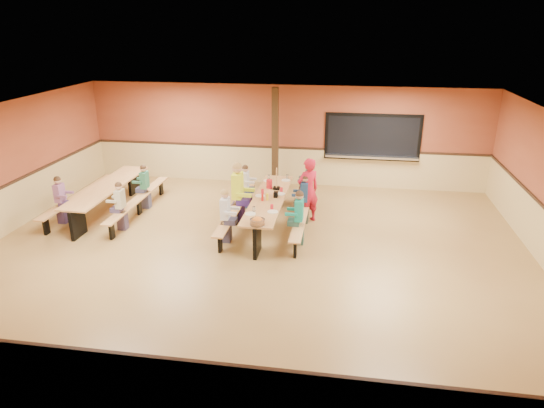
# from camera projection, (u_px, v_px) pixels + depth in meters

# --- Properties ---
(ground) EXTENTS (12.00, 12.00, 0.00)m
(ground) POSITION_uv_depth(u_px,v_px,m) (254.00, 254.00, 10.51)
(ground) COLOR brown
(ground) RESTS_ON ground
(room_envelope) EXTENTS (12.04, 10.04, 3.02)m
(room_envelope) POSITION_uv_depth(u_px,v_px,m) (253.00, 225.00, 10.26)
(room_envelope) COLOR brown
(room_envelope) RESTS_ON ground
(kitchen_pass_through) EXTENTS (2.78, 0.28, 1.38)m
(kitchen_pass_through) POSITION_uv_depth(u_px,v_px,m) (372.00, 139.00, 14.18)
(kitchen_pass_through) COLOR black
(kitchen_pass_through) RESTS_ON ground
(structural_post) EXTENTS (0.18, 0.18, 3.00)m
(structural_post) POSITION_uv_depth(u_px,v_px,m) (275.00, 140.00, 14.07)
(structural_post) COLOR #301F10
(structural_post) RESTS_ON ground
(cafeteria_table_main) EXTENTS (1.91, 3.70, 0.74)m
(cafeteria_table_main) POSITION_uv_depth(u_px,v_px,m) (269.00, 206.00, 11.76)
(cafeteria_table_main) COLOR #BD844B
(cafeteria_table_main) RESTS_ON ground
(cafeteria_table_second) EXTENTS (1.91, 3.70, 0.74)m
(cafeteria_table_second) POSITION_uv_depth(u_px,v_px,m) (108.00, 193.00, 12.62)
(cafeteria_table_second) COLOR #BD844B
(cafeteria_table_second) RESTS_ON ground
(seated_child_white_left) EXTENTS (0.38, 0.31, 1.24)m
(seated_child_white_left) POSITION_uv_depth(u_px,v_px,m) (225.00, 216.00, 10.90)
(seated_child_white_left) COLOR silver
(seated_child_white_left) RESTS_ON ground
(seated_adult_yellow) EXTENTS (0.50, 0.41, 1.49)m
(seated_adult_yellow) POSITION_uv_depth(u_px,v_px,m) (238.00, 193.00, 12.03)
(seated_adult_yellow) COLOR #DBF128
(seated_adult_yellow) RESTS_ON ground
(seated_child_grey_left) EXTENTS (0.35, 0.29, 1.17)m
(seated_child_grey_left) POSITION_uv_depth(u_px,v_px,m) (246.00, 187.00, 12.95)
(seated_child_grey_left) COLOR silver
(seated_child_grey_left) RESTS_ON ground
(seated_child_teal_right) EXTENTS (0.38, 0.31, 1.24)m
(seated_child_teal_right) POSITION_uv_depth(u_px,v_px,m) (299.00, 218.00, 10.81)
(seated_child_teal_right) COLOR #158571
(seated_child_teal_right) RESTS_ON ground
(seated_child_navy_right) EXTENTS (0.38, 0.31, 1.24)m
(seated_child_navy_right) POSITION_uv_depth(u_px,v_px,m) (304.00, 199.00, 11.96)
(seated_child_navy_right) COLOR navy
(seated_child_navy_right) RESTS_ON ground
(seated_child_char_right) EXTENTS (0.36, 0.29, 1.19)m
(seated_child_char_right) POSITION_uv_depth(u_px,v_px,m) (308.00, 185.00, 13.05)
(seated_child_char_right) COLOR #45494E
(seated_child_char_right) RESTS_ON ground
(seated_child_purple_sec) EXTENTS (0.36, 0.29, 1.19)m
(seated_child_purple_sec) POSITION_uv_depth(u_px,v_px,m) (61.00, 200.00, 11.94)
(seated_child_purple_sec) COLOR #84517B
(seated_child_purple_sec) RESTS_ON ground
(seated_child_green_sec) EXTENTS (0.36, 0.29, 1.18)m
(seated_child_green_sec) POSITION_uv_depth(u_px,v_px,m) (145.00, 187.00, 12.91)
(seated_child_green_sec) COLOR #307457
(seated_child_green_sec) RESTS_ON ground
(seated_child_tan_sec) EXTENTS (0.35, 0.29, 1.18)m
(seated_child_tan_sec) POSITION_uv_depth(u_px,v_px,m) (121.00, 206.00, 11.57)
(seated_child_tan_sec) COLOR #AEAA88
(seated_child_tan_sec) RESTS_ON ground
(standing_woman) EXTENTS (0.71, 0.67, 1.64)m
(standing_woman) POSITION_uv_depth(u_px,v_px,m) (308.00, 190.00, 11.95)
(standing_woman) COLOR red
(standing_woman) RESTS_ON ground
(punch_pitcher) EXTENTS (0.16, 0.16, 0.22)m
(punch_pitcher) POSITION_uv_depth(u_px,v_px,m) (269.00, 184.00, 12.32)
(punch_pitcher) COLOR red
(punch_pitcher) RESTS_ON cafeteria_table_main
(chip_bowl) EXTENTS (0.32, 0.32, 0.15)m
(chip_bowl) POSITION_uv_depth(u_px,v_px,m) (257.00, 221.00, 10.13)
(chip_bowl) COLOR orange
(chip_bowl) RESTS_ON cafeteria_table_main
(napkin_dispenser) EXTENTS (0.10, 0.14, 0.13)m
(napkin_dispenser) POSITION_uv_depth(u_px,v_px,m) (276.00, 194.00, 11.71)
(napkin_dispenser) COLOR black
(napkin_dispenser) RESTS_ON cafeteria_table_main
(condiment_mustard) EXTENTS (0.06, 0.06, 0.17)m
(condiment_mustard) POSITION_uv_depth(u_px,v_px,m) (267.00, 197.00, 11.50)
(condiment_mustard) COLOR yellow
(condiment_mustard) RESTS_ON cafeteria_table_main
(condiment_ketchup) EXTENTS (0.06, 0.06, 0.17)m
(condiment_ketchup) POSITION_uv_depth(u_px,v_px,m) (262.00, 197.00, 11.46)
(condiment_ketchup) COLOR #B2140F
(condiment_ketchup) RESTS_ON cafeteria_table_main
(table_paddle) EXTENTS (0.16, 0.16, 0.56)m
(table_paddle) POSITION_uv_depth(u_px,v_px,m) (277.00, 184.00, 12.22)
(table_paddle) COLOR black
(table_paddle) RESTS_ON cafeteria_table_main
(place_settings) EXTENTS (0.65, 3.30, 0.11)m
(place_settings) POSITION_uv_depth(u_px,v_px,m) (269.00, 196.00, 11.66)
(place_settings) COLOR beige
(place_settings) RESTS_ON cafeteria_table_main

